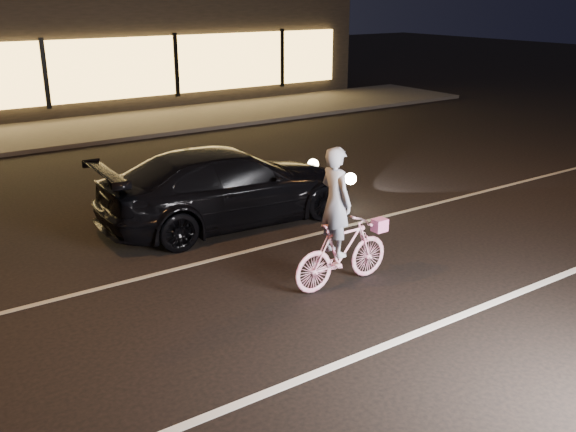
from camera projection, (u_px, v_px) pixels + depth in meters
ground at (341, 290)px, 9.15m from camera, size 90.00×90.00×0.00m
lane_stripe_near at (417, 333)px, 7.98m from camera, size 60.00×0.12×0.01m
lane_stripe_far at (266, 246)px, 10.70m from camera, size 60.00×0.10×0.01m
sidewalk at (68, 132)px, 19.23m from camera, size 30.00×4.00×0.12m
storefront at (12, 47)px, 23.19m from camera, size 25.40×8.42×4.20m
cyclist at (340, 238)px, 9.07m from camera, size 1.64×0.56×2.06m
sedan at (229, 186)px, 11.63m from camera, size 4.85×2.13×1.39m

